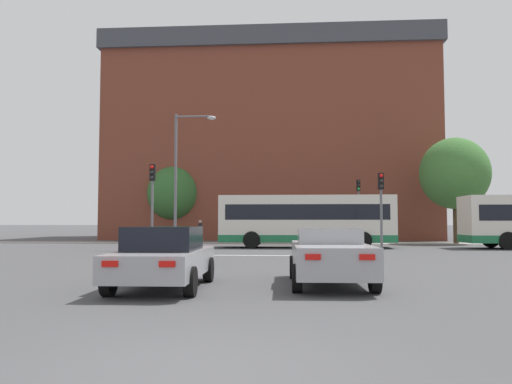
# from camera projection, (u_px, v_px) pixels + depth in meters

# --- Properties ---
(ground_plane) EXTENTS (400.00, 400.00, 0.00)m
(ground_plane) POSITION_uv_depth(u_px,v_px,m) (199.00, 371.00, 5.28)
(ground_plane) COLOR #474749
(stop_line_strip) EXTENTS (8.71, 0.30, 0.01)m
(stop_line_strip) POSITION_uv_depth(u_px,v_px,m) (269.00, 255.00, 23.08)
(stop_line_strip) COLOR silver
(stop_line_strip) RESTS_ON ground_plane
(far_pavement) EXTENTS (69.68, 2.50, 0.01)m
(far_pavement) POSITION_uv_depth(u_px,v_px,m) (277.00, 243.00, 36.41)
(far_pavement) COLOR #A09B91
(far_pavement) RESTS_ON ground_plane
(brick_civic_building) EXTENTS (29.09, 15.57, 19.46)m
(brick_civic_building) POSITION_uv_depth(u_px,v_px,m) (271.00, 145.00, 48.50)
(brick_civic_building) COLOR brown
(brick_civic_building) RESTS_ON ground_plane
(car_saloon_left) EXTENTS (2.03, 4.31, 1.46)m
(car_saloon_left) POSITION_uv_depth(u_px,v_px,m) (164.00, 257.00, 11.81)
(car_saloon_left) COLOR #9E9EA3
(car_saloon_left) RESTS_ON ground_plane
(car_roadster_right) EXTENTS (2.00, 4.37, 1.39)m
(car_roadster_right) POSITION_uv_depth(u_px,v_px,m) (330.00, 256.00, 12.40)
(car_roadster_right) COLOR #9E9EA3
(car_roadster_right) RESTS_ON ground_plane
(bus_crossing_lead) EXTENTS (10.38, 2.64, 3.13)m
(bus_crossing_lead) POSITION_uv_depth(u_px,v_px,m) (306.00, 220.00, 30.06)
(bus_crossing_lead) COLOR silver
(bus_crossing_lead) RESTS_ON ground_plane
(traffic_light_near_left) EXTENTS (0.26, 0.31, 4.36)m
(traffic_light_near_left) POSITION_uv_depth(u_px,v_px,m) (152.00, 194.00, 24.27)
(traffic_light_near_left) COLOR slate
(traffic_light_near_left) RESTS_ON ground_plane
(traffic_light_near_right) EXTENTS (0.26, 0.31, 3.92)m
(traffic_light_near_right) POSITION_uv_depth(u_px,v_px,m) (381.00, 199.00, 23.96)
(traffic_light_near_right) COLOR slate
(traffic_light_near_right) RESTS_ON ground_plane
(traffic_light_far_right) EXTENTS (0.26, 0.31, 4.57)m
(traffic_light_far_right) POSITION_uv_depth(u_px,v_px,m) (359.00, 201.00, 35.83)
(traffic_light_far_right) COLOR slate
(traffic_light_far_right) RESTS_ON ground_plane
(street_lamp_junction) EXTENTS (2.41, 0.36, 7.78)m
(street_lamp_junction) POSITION_uv_depth(u_px,v_px,m) (182.00, 166.00, 28.63)
(street_lamp_junction) COLOR slate
(street_lamp_junction) RESTS_ON ground_plane
(pedestrian_waiting) EXTENTS (0.36, 0.45, 1.67)m
(pedestrian_waiting) POSITION_uv_depth(u_px,v_px,m) (200.00, 229.00, 37.48)
(pedestrian_waiting) COLOR #333851
(pedestrian_waiting) RESTS_ON ground_plane
(tree_by_building) EXTENTS (4.40, 4.40, 6.24)m
(tree_by_building) POSITION_uv_depth(u_px,v_px,m) (174.00, 194.00, 41.95)
(tree_by_building) COLOR #4C3823
(tree_by_building) RESTS_ON ground_plane
(tree_kerbside) EXTENTS (4.91, 4.91, 7.62)m
(tree_kerbside) POSITION_uv_depth(u_px,v_px,m) (455.00, 173.00, 35.93)
(tree_kerbside) COLOR #4C3823
(tree_kerbside) RESTS_ON ground_plane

